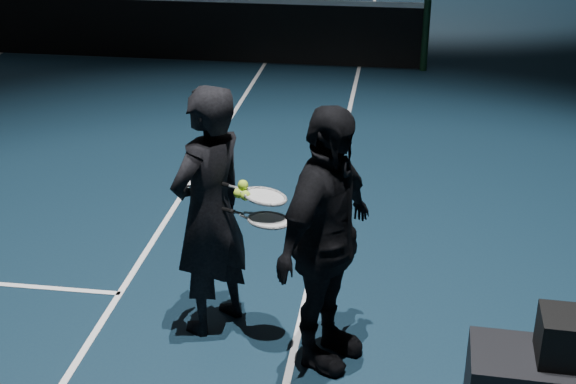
# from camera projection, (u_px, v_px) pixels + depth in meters

# --- Properties ---
(floor) EXTENTS (36.00, 36.00, 0.00)m
(floor) POSITION_uv_depth(u_px,v_px,m) (0.00, 54.00, 12.25)
(floor) COLOR #0D1F2F
(floor) RESTS_ON ground
(court_lines) EXTENTS (10.98, 23.78, 0.01)m
(court_lines) POSITION_uv_depth(u_px,v_px,m) (0.00, 53.00, 12.25)
(court_lines) COLOR white
(court_lines) RESTS_ON floor
(net_post_right) EXTENTS (0.10, 0.10, 1.10)m
(net_post_right) POSITION_uv_depth(u_px,v_px,m) (426.00, 32.00, 11.19)
(net_post_right) COLOR black
(net_post_right) RESTS_ON floor
(player_a) EXTENTS (0.68, 0.75, 1.73)m
(player_a) POSITION_uv_depth(u_px,v_px,m) (209.00, 212.00, 5.25)
(player_a) COLOR black
(player_a) RESTS_ON floor
(player_b) EXTENTS (0.79, 1.10, 1.73)m
(player_b) POSITION_uv_depth(u_px,v_px,m) (326.00, 241.00, 4.88)
(player_b) COLOR black
(player_b) RESTS_ON floor
(racket_lower) EXTENTS (0.71, 0.44, 0.03)m
(racket_lower) POSITION_uv_depth(u_px,v_px,m) (269.00, 220.00, 5.04)
(racket_lower) COLOR black
(racket_lower) RESTS_ON player_a
(racket_upper) EXTENTS (0.71, 0.40, 0.10)m
(racket_upper) POSITION_uv_depth(u_px,v_px,m) (265.00, 196.00, 5.03)
(racket_upper) COLOR black
(racket_upper) RESTS_ON player_b
(tennis_balls) EXTENTS (0.12, 0.10, 0.12)m
(tennis_balls) POSITION_uv_depth(u_px,v_px,m) (242.00, 192.00, 5.06)
(tennis_balls) COLOR #A0CA2A
(tennis_balls) RESTS_ON racket_upper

